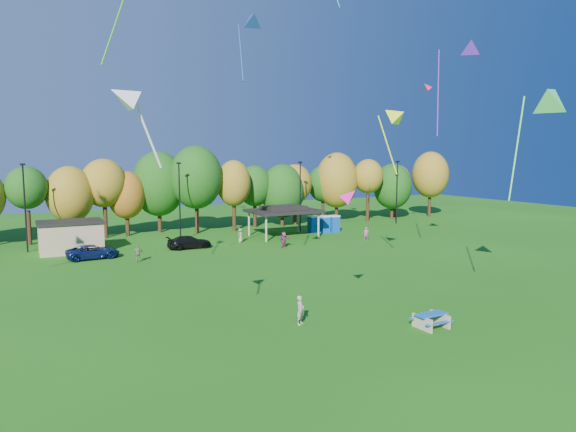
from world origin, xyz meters
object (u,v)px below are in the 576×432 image
car_c (93,252)px  car_d (189,242)px  kite_flyer (300,310)px  porta_potties (324,224)px  picnic_table (431,319)px

car_c → car_d: 9.90m
kite_flyer → car_d: (1.49, 27.17, -0.18)m
kite_flyer → car_d: bearing=50.4°
porta_potties → car_d: size_ratio=0.80×
car_c → car_d: (9.85, 1.05, 0.00)m
porta_potties → car_d: (-18.83, -3.24, -0.42)m
picnic_table → car_c: car_c is taller
porta_potties → car_c: porta_potties is taller
porta_potties → car_c: (-28.67, -4.29, -0.42)m
kite_flyer → car_c: size_ratio=0.35×
kite_flyer → picnic_table: bearing=-68.2°
picnic_table → kite_flyer: size_ratio=1.13×
porta_potties → picnic_table: (-13.87, -34.40, -0.61)m
kite_flyer → car_c: kite_flyer is taller
kite_flyer → porta_potties: bearing=19.8°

